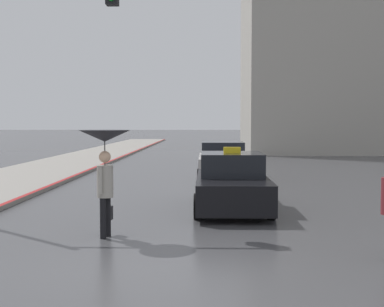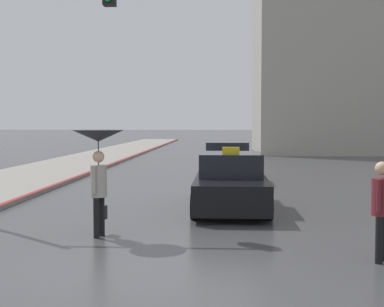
{
  "view_description": "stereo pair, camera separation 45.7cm",
  "coord_description": "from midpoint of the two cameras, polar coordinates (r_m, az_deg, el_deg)",
  "views": [
    {
      "loc": [
        0.86,
        -7.78,
        2.27
      ],
      "look_at": [
        0.45,
        6.99,
        1.4
      ],
      "focal_mm": 50.0,
      "sensor_mm": 36.0,
      "label": 1
    },
    {
      "loc": [
        1.32,
        -7.76,
        2.27
      ],
      "look_at": [
        0.45,
        6.99,
        1.4
      ],
      "focal_mm": 50.0,
      "sensor_mm": 36.0,
      "label": 2
    }
  ],
  "objects": [
    {
      "name": "sedan_red",
      "position": [
        20.4,
        4.42,
        -1.06
      ],
      "size": [
        1.91,
        4.12,
        1.52
      ],
      "rotation": [
        0.0,
        0.0,
        3.14
      ],
      "color": "#B7B2AD",
      "rests_on": "ground_plane"
    },
    {
      "name": "pedestrian_with_umbrella",
      "position": [
        10.59,
        -8.73,
        0.11
      ],
      "size": [
        1.01,
        1.01,
        2.11
      ],
      "rotation": [
        0.0,
        0.0,
        1.32
      ],
      "color": "black",
      "rests_on": "ground_plane"
    },
    {
      "name": "taxi",
      "position": [
        13.91,
        5.09,
        -3.26
      ],
      "size": [
        1.91,
        4.38,
        1.63
      ],
      "rotation": [
        0.0,
        0.0,
        3.14
      ],
      "color": "black",
      "rests_on": "ground_plane"
    },
    {
      "name": "pedestrian_man",
      "position": [
        9.24,
        20.89,
        -4.97
      ],
      "size": [
        0.43,
        0.44,
        1.64
      ],
      "rotation": [
        0.0,
        0.0,
        -2.06
      ],
      "color": "black",
      "rests_on": "ground_plane"
    },
    {
      "name": "ground_plane",
      "position": [
        8.17,
        -4.56,
        -12.77
      ],
      "size": [
        300.0,
        300.0,
        0.0
      ],
      "primitive_type": "plane",
      "color": "#424244"
    },
    {
      "name": "traffic_light",
      "position": [
        13.34,
        -17.7,
        11.6
      ],
      "size": [
        4.09,
        0.38,
        6.04
      ],
      "color": "black",
      "rests_on": "ground_plane"
    }
  ]
}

